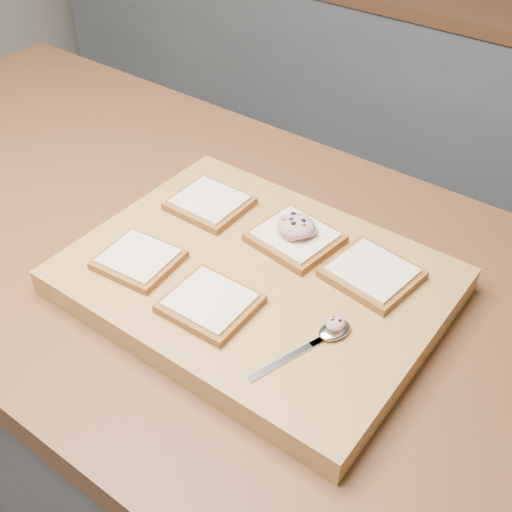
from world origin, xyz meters
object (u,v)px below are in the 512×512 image
Objects in this scene: cutting_board at (256,281)px; bread_far_center at (295,238)px; tuna_salad_dollop at (296,226)px; spoon at (328,334)px.

cutting_board is 3.92× the size of bread_far_center.
spoon is (0.15, -0.14, -0.03)m from tuna_salad_dollop.
bread_far_center reaches higher than cutting_board.
tuna_salad_dollop is at bearing 84.69° from cutting_board.
cutting_board is at bearing -95.41° from bread_far_center.
cutting_board is 8.85× the size of tuna_salad_dollop.
spoon is at bearing -43.73° from bread_far_center.
bread_far_center is 0.84× the size of spoon.
cutting_board is at bearing -95.31° from tuna_salad_dollop.
bread_far_center is (0.01, 0.09, 0.03)m from cutting_board.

